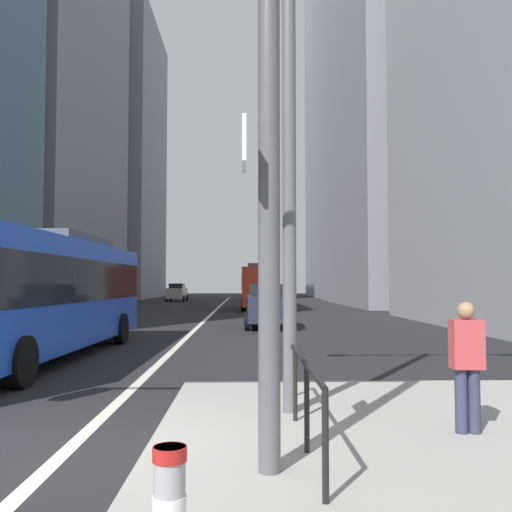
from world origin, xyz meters
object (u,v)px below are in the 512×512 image
city_bus_red_receding (260,285)px  street_lamp_post (289,61)px  car_oncoming_mid (177,292)px  traffic_signal_gantry (63,73)px  car_receding_near (260,291)px  city_bus_blue_oncoming (39,289)px  pedestrian_walking (467,360)px  car_receding_far (267,306)px

city_bus_red_receding → street_lamp_post: size_ratio=1.32×
car_oncoming_mid → traffic_signal_gantry: size_ratio=0.68×
city_bus_red_receding → car_receding_near: (0.67, 23.55, -0.85)m
traffic_signal_gantry → street_lamp_post: bearing=45.4°
city_bus_blue_oncoming → street_lamp_post: street_lamp_post is taller
car_oncoming_mid → street_lamp_post: bearing=-81.3°
street_lamp_post → pedestrian_walking: (2.11, -1.16, -4.24)m
city_bus_blue_oncoming → street_lamp_post: size_ratio=1.50×
car_receding_far → street_lamp_post: street_lamp_post is taller
car_oncoming_mid → street_lamp_post: size_ratio=0.53×
city_bus_blue_oncoming → traffic_signal_gantry: traffic_signal_gantry is taller
traffic_signal_gantry → city_bus_red_receding: bearing=85.3°
city_bus_blue_oncoming → car_oncoming_mid: city_bus_blue_oncoming is taller
city_bus_red_receding → traffic_signal_gantry: (-3.03, -36.85, 2.28)m
car_receding_near → street_lamp_post: bearing=-91.2°
traffic_signal_gantry → street_lamp_post: street_lamp_post is taller
city_bus_red_receding → car_oncoming_mid: 20.15m
city_bus_blue_oncoming → traffic_signal_gantry: 9.97m
pedestrian_walking → street_lamp_post: bearing=151.2°
city_bus_blue_oncoming → car_receding_far: 12.04m
car_oncoming_mid → car_receding_far: bearing=-76.8°
city_bus_red_receding → pedestrian_walking: bearing=-87.5°
car_receding_far → pedestrian_walking: size_ratio=2.70×
city_bus_red_receding → car_receding_near: 23.57m
car_receding_near → street_lamp_post: street_lamp_post is taller
car_oncoming_mid → pedestrian_walking: (10.15, -53.70, 0.05)m
car_receding_near → car_receding_far: (-0.85, -41.17, 0.00)m
car_receding_near → car_receding_far: same height
pedestrian_walking → car_oncoming_mid: bearing=100.7°
traffic_signal_gantry → car_receding_far: bearing=81.6°
car_receding_far → car_oncoming_mid: bearing=103.2°
car_oncoming_mid → pedestrian_walking: size_ratio=2.62×
city_bus_blue_oncoming → car_receding_near: (7.23, 51.35, -0.85)m
city_bus_blue_oncoming → car_oncoming_mid: (-2.03, 46.01, -0.85)m
city_bus_blue_oncoming → car_oncoming_mid: bearing=92.5°
car_receding_far → traffic_signal_gantry: 19.68m
car_oncoming_mid → car_receding_near: (9.26, 5.35, -0.00)m
city_bus_red_receding → car_oncoming_mid: city_bus_red_receding is taller
pedestrian_walking → city_bus_red_receding: bearing=92.5°
city_bus_blue_oncoming → car_receding_far: bearing=58.0°
car_receding_far → traffic_signal_gantry: traffic_signal_gantry is taller
car_receding_near → pedestrian_walking: size_ratio=2.54×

